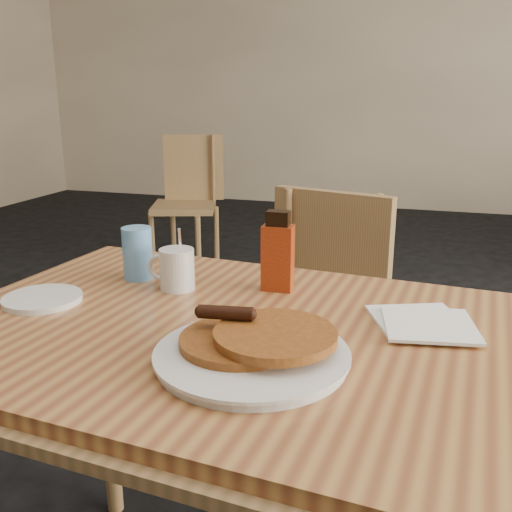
% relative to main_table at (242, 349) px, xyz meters
% --- Properties ---
extents(wall_back, '(8.00, 0.00, 8.00)m').
position_rel_main_table_xyz_m(wall_back, '(0.03, 5.07, 0.69)').
color(wall_back, beige).
rests_on(wall_back, ground).
extents(main_table, '(1.24, 0.89, 0.75)m').
position_rel_main_table_xyz_m(main_table, '(0.00, 0.00, 0.00)').
color(main_table, '#AB743C').
rests_on(main_table, floor).
extents(chair_main_far, '(0.49, 0.50, 0.87)m').
position_rel_main_table_xyz_m(chair_main_far, '(0.03, 0.72, -0.19)').
color(chair_main_far, '#A0774B').
rests_on(chair_main_far, floor).
extents(chair_wall_extra, '(0.50, 0.51, 0.89)m').
position_rel_main_table_xyz_m(chair_wall_extra, '(-1.23, 2.58, -0.18)').
color(chair_wall_extra, '#A0774B').
rests_on(chair_wall_extra, floor).
extents(pancake_plate, '(0.31, 0.31, 0.07)m').
position_rel_main_table_xyz_m(pancake_plate, '(0.06, -0.12, 0.06)').
color(pancake_plate, silver).
rests_on(pancake_plate, main_table).
extents(coffee_mug, '(0.11, 0.07, 0.14)m').
position_rel_main_table_xyz_m(coffee_mug, '(-0.20, 0.16, 0.09)').
color(coffee_mug, silver).
rests_on(coffee_mug, main_table).
extents(syrup_bottle, '(0.07, 0.04, 0.17)m').
position_rel_main_table_xyz_m(syrup_bottle, '(0.01, 0.22, 0.12)').
color(syrup_bottle, maroon).
rests_on(syrup_bottle, main_table).
extents(napkin_stack, '(0.21, 0.22, 0.01)m').
position_rel_main_table_xyz_m(napkin_stack, '(0.31, 0.10, 0.05)').
color(napkin_stack, white).
rests_on(napkin_stack, main_table).
extents(blue_tumbler, '(0.08, 0.08, 0.12)m').
position_rel_main_table_xyz_m(blue_tumbler, '(-0.31, 0.20, 0.10)').
color(blue_tumbler, '#5F9EDE').
rests_on(blue_tumbler, main_table).
extents(side_saucer, '(0.20, 0.20, 0.01)m').
position_rel_main_table_xyz_m(side_saucer, '(-0.43, 0.01, 0.05)').
color(side_saucer, silver).
rests_on(side_saucer, main_table).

